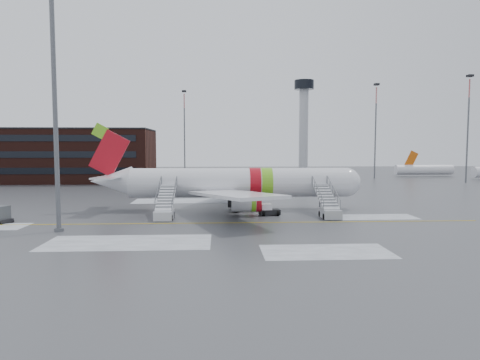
{
  "coord_description": "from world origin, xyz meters",
  "views": [
    {
      "loc": [
        1.67,
        -46.21,
        8.11
      ],
      "look_at": [
        4.37,
        6.82,
        4.0
      ],
      "focal_mm": 32.0,
      "sensor_mm": 36.0,
      "label": 1
    }
  ],
  "objects": [
    {
      "name": "terminal_building",
      "position": [
        -45.0,
        54.98,
        6.2
      ],
      "size": [
        62.0,
        16.11,
        12.3
      ],
      "color": "#3F1E16",
      "rests_on": "ground"
    },
    {
      "name": "airliner",
      "position": [
        3.42,
        8.82,
        3.42
      ],
      "size": [
        35.03,
        32.97,
        11.18
      ],
      "color": "white",
      "rests_on": "ground"
    },
    {
      "name": "light_mast_far_n",
      "position": [
        -8.0,
        78.0,
        13.84
      ],
      "size": [
        1.2,
        1.2,
        24.25
      ],
      "color": "#595B60",
      "rests_on": "ground"
    },
    {
      "name": "uld_container",
      "position": [
        -21.72,
        0.25,
        0.86
      ],
      "size": [
        2.72,
        2.41,
        1.84
      ],
      "color": "black",
      "rests_on": "ground"
    },
    {
      "name": "pushback_tug",
      "position": [
        7.59,
        3.9,
        0.61
      ],
      "size": [
        2.56,
        2.04,
        1.38
      ],
      "color": "black",
      "rests_on": "ground"
    },
    {
      "name": "light_mast_near",
      "position": [
        -13.7,
        -4.71,
        14.22
      ],
      "size": [
        1.2,
        1.2,
        27.64
      ],
      "color": "#595B60",
      "rests_on": "ground"
    },
    {
      "name": "airstair_fwd",
      "position": [
        14.41,
        2.29,
        1.06
      ],
      "size": [
        2.05,
        7.7,
        3.48
      ],
      "color": "#A5A8AC",
      "rests_on": "ground"
    },
    {
      "name": "light_mast_far_e",
      "position": [
        58.0,
        48.0,
        13.84
      ],
      "size": [
        1.2,
        1.2,
        24.25
      ],
      "color": "#595B60",
      "rests_on": "ground"
    },
    {
      "name": "airstair_aft",
      "position": [
        -4.41,
        2.29,
        1.06
      ],
      "size": [
        2.05,
        7.7,
        3.48
      ],
      "color": "silver",
      "rests_on": "ground"
    },
    {
      "name": "light_mast_far_ne",
      "position": [
        42.0,
        62.0,
        13.84
      ],
      "size": [
        1.2,
        1.2,
        24.25
      ],
      "color": "#595B60",
      "rests_on": "ground"
    },
    {
      "name": "control_tower",
      "position": [
        30.0,
        95.0,
        18.75
      ],
      "size": [
        6.4,
        6.4,
        30.0
      ],
      "color": "#B2B5BA",
      "rests_on": "ground"
    },
    {
      "name": "distant_aircraft",
      "position": [
        62.5,
        64.0,
        0.0
      ],
      "size": [
        35.0,
        18.0,
        8.0
      ],
      "primitive_type": null,
      "color": "#D8590C",
      "rests_on": "ground"
    },
    {
      "name": "ground",
      "position": [
        0.0,
        0.0,
        0.0
      ],
      "size": [
        260.0,
        260.0,
        0.0
      ],
      "primitive_type": "plane",
      "color": "#494C4F",
      "rests_on": "ground"
    }
  ]
}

